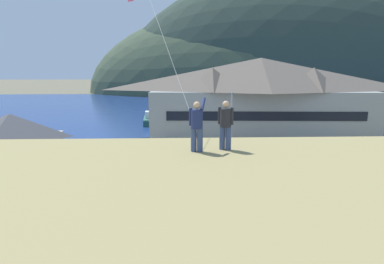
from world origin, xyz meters
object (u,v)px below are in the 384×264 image
parked_car_back_row_right (229,195)px  parked_car_front_row_red (175,162)px  harbor_lodge (260,96)px  parked_car_mid_row_center (91,161)px  wharf_dock (171,119)px  person_companion (226,124)px  moored_boat_wharfside (150,120)px  parked_car_front_row_silver (361,161)px  parked_car_mid_row_near (301,165)px  parked_car_front_row_end (108,198)px  parking_light_pole (231,122)px  person_kite_flyer (197,125)px  storage_shed_near_lot (13,149)px  parked_car_back_row_left (348,185)px

parked_car_back_row_right → parked_car_front_row_red: size_ratio=1.01×
harbor_lodge → parked_car_mid_row_center: 23.91m
wharf_dock → person_companion: person_companion is taller
parked_car_front_row_red → moored_boat_wharfside: bearing=99.7°
parked_car_front_row_silver → parked_car_mid_row_near: 5.62m
harbor_lodge → parked_car_mid_row_center: harbor_lodge is taller
parked_car_mid_row_near → person_companion: 17.32m
parked_car_mid_row_center → person_companion: person_companion is taller
parked_car_front_row_silver → moored_boat_wharfside: bearing=127.5°
wharf_dock → parked_car_mid_row_center: 29.05m
parked_car_front_row_end → parking_light_pole: bearing=50.3°
wharf_dock → person_kite_flyer: person_kite_flyer is taller
parked_car_front_row_end → parked_car_mid_row_center: size_ratio=1.01×
parked_car_back_row_right → parking_light_pole: bearing=80.8°
parked_car_front_row_silver → parked_car_front_row_red: bearing=178.6°
storage_shed_near_lot → parking_light_pole: 18.39m
harbor_lodge → parked_car_back_row_left: bearing=-87.5°
parked_car_front_row_silver → parked_car_mid_row_center: (-23.18, 0.89, 0.00)m
parked_car_back_row_left → parking_light_pole: (-6.58, 9.53, 2.86)m
parked_car_front_row_red → parked_car_back_row_left: 13.29m
person_companion → harbor_lodge: bearing=73.8°
parked_car_front_row_red → parked_car_front_row_end: size_ratio=0.99×
parked_car_mid_row_near → parked_car_back_row_right: bearing=-137.8°
wharf_dock → moored_boat_wharfside: moored_boat_wharfside is taller
wharf_dock → harbor_lodge: bearing=-48.2°
parking_light_pole → person_companion: size_ratio=3.78×
moored_boat_wharfside → parked_car_back_row_right: size_ratio=1.53×
parked_car_front_row_red → person_kite_flyer: person_kite_flyer is taller
storage_shed_near_lot → moored_boat_wharfside: storage_shed_near_lot is taller
harbor_lodge → parked_car_back_row_right: harbor_lodge is taller
parked_car_front_row_end → parked_car_mid_row_center: 8.77m
storage_shed_near_lot → parked_car_front_row_red: storage_shed_near_lot is taller
parked_car_mid_row_near → wharf_dock: bearing=110.9°
parked_car_back_row_right → parked_car_mid_row_center: 13.39m
harbor_lodge → parked_car_mid_row_near: size_ratio=6.95×
wharf_dock → parked_car_front_row_silver: size_ratio=3.71×
harbor_lodge → parked_car_back_row_left: (0.93, -21.41, -4.39)m
parked_car_back_row_right → parked_car_back_row_left: bearing=9.9°
parked_car_mid_row_near → moored_boat_wharfside: bearing=118.4°
parked_car_front_row_end → person_companion: bearing=-51.7°
parked_car_front_row_red → harbor_lodge: bearing=54.7°
parked_car_back_row_right → parked_car_mid_row_near: 9.27m
parked_car_mid_row_near → harbor_lodge: bearing=88.1°
harbor_lodge → parked_car_back_row_left: 21.88m
harbor_lodge → wharf_dock: (-12.09, 13.50, -5.11)m
storage_shed_near_lot → parked_car_mid_row_near: 22.54m
parked_car_back_row_left → parked_car_mid_row_center: size_ratio=1.02×
parked_car_front_row_red → parking_light_pole: size_ratio=0.64×
parked_car_back_row_left → parked_car_mid_row_near: bearing=107.4°
storage_shed_near_lot → parked_car_back_row_right: size_ratio=1.57×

